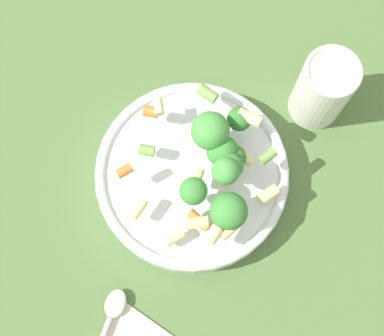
# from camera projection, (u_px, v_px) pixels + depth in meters

# --- Properties ---
(ground_plane) EXTENTS (3.00, 3.00, 0.00)m
(ground_plane) POSITION_uv_depth(u_px,v_px,m) (192.00, 180.00, 0.72)
(ground_plane) COLOR #4C6B38
(bowl) EXTENTS (0.25, 0.25, 0.05)m
(bowl) POSITION_uv_depth(u_px,v_px,m) (192.00, 176.00, 0.70)
(bowl) COLOR silver
(bowl) RESTS_ON ground_plane
(pasta_salad) EXTENTS (0.19, 0.20, 0.08)m
(pasta_salad) POSITION_uv_depth(u_px,v_px,m) (219.00, 165.00, 0.63)
(pasta_salad) COLOR #8CB766
(pasta_salad) RESTS_ON bowl
(cup) EXTENTS (0.07, 0.07, 0.12)m
(cup) POSITION_uv_depth(u_px,v_px,m) (323.00, 89.00, 0.69)
(cup) COLOR silver
(cup) RESTS_ON ground_plane
(spoon) EXTENTS (0.13, 0.14, 0.01)m
(spoon) POSITION_uv_depth(u_px,v_px,m) (105.00, 331.00, 0.66)
(spoon) COLOR silver
(spoon) RESTS_ON napkin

